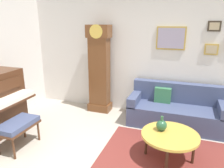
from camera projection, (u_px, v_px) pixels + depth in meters
name	position (u px, v px, depth m)	size (l,w,h in m)	color
wall_back	(137.00, 53.00, 4.88)	(5.30, 0.13, 2.80)	silver
area_rug	(167.00, 157.00, 3.43)	(2.10, 1.50, 0.01)	maroon
piano_bench	(18.00, 126.00, 3.61)	(0.42, 0.70, 0.48)	#4C2B19
grandfather_clock	(99.00, 72.00, 4.99)	(0.52, 0.34, 2.03)	brown
couch	(176.00, 110.00, 4.47)	(1.90, 0.80, 0.84)	#424C70
coffee_table	(170.00, 136.00, 3.30)	(0.88, 0.88, 0.43)	gold
green_jug	(161.00, 125.00, 3.38)	(0.17, 0.17, 0.24)	#234C33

